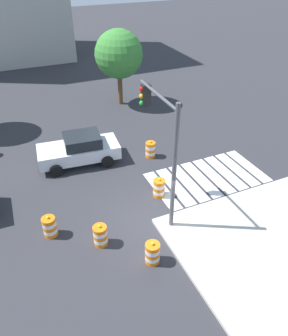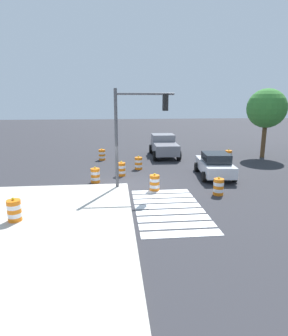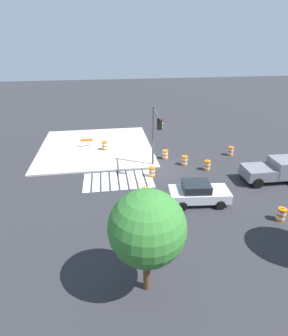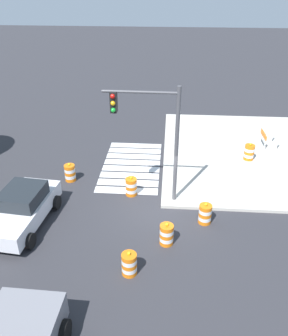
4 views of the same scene
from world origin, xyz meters
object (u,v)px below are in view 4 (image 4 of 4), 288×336
at_px(sports_car, 22,208).
at_px(traffic_barrel_on_sidewalk, 249,152).
at_px(construction_barricade, 266,137).
at_px(traffic_barrel_crosswalk_end, 131,187).
at_px(traffic_light_pole, 151,125).
at_px(traffic_barrel_median_far, 70,173).
at_px(traffic_barrel_opposite_curb, 205,214).
at_px(traffic_barrel_median_near, 167,234).
at_px(traffic_barrel_far_curb, 129,264).

height_order(sports_car, traffic_barrel_on_sidewalk, sports_car).
bearing_deg(construction_barricade, traffic_barrel_crosswalk_end, 127.32).
relative_size(sports_car, traffic_light_pole, 0.81).
xyz_separation_m(traffic_barrel_median_far, traffic_barrel_opposite_curb, (-3.08, -6.79, 0.00)).
relative_size(traffic_barrel_median_near, traffic_barrel_far_curb, 1.00).
bearing_deg(traffic_barrel_opposite_curb, traffic_barrel_median_near, 132.29).
bearing_deg(traffic_barrel_median_far, traffic_light_pole, -110.00).
bearing_deg(traffic_barrel_on_sidewalk, traffic_barrel_opposite_curb, 153.59).
height_order(traffic_barrel_median_far, traffic_light_pole, traffic_light_pole).
distance_m(traffic_barrel_median_near, traffic_barrel_opposite_curb, 2.23).
bearing_deg(traffic_light_pole, traffic_barrel_crosswalk_end, 64.50).
distance_m(traffic_barrel_crosswalk_end, traffic_barrel_on_sidewalk, 7.51).
bearing_deg(traffic_light_pole, construction_barricade, -46.82).
distance_m(traffic_barrel_median_far, construction_barricade, 12.07).
bearing_deg(traffic_barrel_median_far, traffic_barrel_far_curb, -148.78).
relative_size(traffic_barrel_opposite_curb, construction_barricade, 0.78).
distance_m(sports_car, traffic_barrel_far_curb, 5.55).
bearing_deg(traffic_light_pole, sports_car, 111.91).
xyz_separation_m(traffic_barrel_crosswalk_end, construction_barricade, (5.90, -7.74, 0.27)).
bearing_deg(traffic_barrel_median_near, traffic_barrel_far_curb, 142.92).
distance_m(sports_car, construction_barricade, 14.84).
bearing_deg(traffic_barrel_median_near, traffic_barrel_median_far, 48.33).
xyz_separation_m(traffic_barrel_median_far, construction_barricade, (4.79, -11.08, 0.27)).
xyz_separation_m(traffic_barrel_median_near, traffic_barrel_on_sidewalk, (7.41, -4.59, 0.15)).
distance_m(traffic_barrel_median_near, construction_barricade, 11.09).
distance_m(traffic_barrel_far_curb, construction_barricade, 13.27).
height_order(traffic_barrel_median_near, traffic_barrel_opposite_curb, same).
bearing_deg(sports_car, traffic_barrel_far_curb, -117.81).
xyz_separation_m(traffic_barrel_on_sidewalk, construction_barricade, (1.95, -1.35, 0.12)).
relative_size(traffic_barrel_crosswalk_end, traffic_barrel_opposite_curb, 1.00).
relative_size(sports_car, traffic_barrel_crosswalk_end, 4.38).
bearing_deg(traffic_barrel_median_far, traffic_barrel_opposite_curb, -114.37).
bearing_deg(construction_barricade, traffic_barrel_far_curb, 146.86).
bearing_deg(construction_barricade, traffic_light_pole, 133.18).
bearing_deg(traffic_barrel_far_curb, traffic_barrel_crosswalk_end, 5.32).
distance_m(traffic_barrel_median_far, traffic_barrel_far_curb, 7.39).
relative_size(traffic_barrel_crosswalk_end, traffic_barrel_far_curb, 1.00).
bearing_deg(traffic_barrel_opposite_curb, traffic_barrel_crosswalk_end, 60.27).
height_order(traffic_barrel_far_curb, traffic_light_pole, traffic_light_pole).
bearing_deg(traffic_light_pole, traffic_barrel_median_far, 70.00).
bearing_deg(traffic_barrel_crosswalk_end, traffic_barrel_opposite_curb, -119.73).
bearing_deg(traffic_barrel_opposite_curb, traffic_barrel_far_curb, 137.54).
xyz_separation_m(traffic_barrel_median_near, traffic_light_pole, (3.01, 0.84, 3.46)).
xyz_separation_m(traffic_barrel_crosswalk_end, traffic_barrel_on_sidewalk, (3.94, -6.39, 0.15)).
bearing_deg(sports_car, traffic_light_pole, -68.09).
relative_size(traffic_barrel_median_far, construction_barricade, 0.78).
height_order(traffic_barrel_median_near, traffic_barrel_median_far, same).
xyz_separation_m(traffic_barrel_far_curb, traffic_light_pole, (4.75, -0.48, 3.46)).
xyz_separation_m(traffic_barrel_far_curb, construction_barricade, (11.11, -7.25, 0.27)).
xyz_separation_m(sports_car, traffic_barrel_opposite_curb, (0.65, -7.87, -0.36)).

